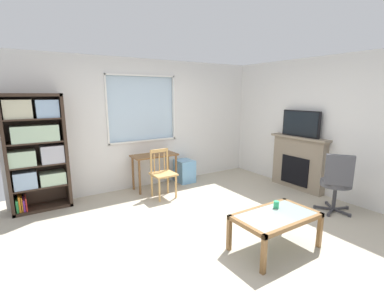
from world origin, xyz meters
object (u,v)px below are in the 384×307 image
Objects in this scene: plastic_drawer_unit at (185,171)px; office_chair at (337,180)px; fireplace at (298,163)px; desk_under_window at (154,160)px; wooden_chair at (163,173)px; coffee_table at (276,219)px; bookshelf at (36,149)px; tv at (301,124)px; sippy_cup at (276,205)px.

office_chair is at bearing -66.37° from plastic_drawer_unit.
desk_under_window is at bearing 147.54° from fireplace.
wooden_chair reaches higher than plastic_drawer_unit.
fireplace reaches higher than plastic_drawer_unit.
coffee_table is at bearing -98.93° from plastic_drawer_unit.
office_chair reaches higher than coffee_table.
bookshelf is 2.34× the size of tv.
tv is (2.52, -1.05, 0.87)m from wooden_chair.
office_chair is (1.20, -2.73, 0.31)m from plastic_drawer_unit.
office_chair is at bearing 2.53° from sippy_cup.
sippy_cup is (2.49, -2.86, -0.53)m from bookshelf.
wooden_chair reaches higher than coffee_table.
fireplace is 1.17× the size of coffee_table.
tv reaches higher than fireplace.
plastic_drawer_unit is 0.60× the size of tv.
coffee_table is (-2.18, -1.32, -0.15)m from fireplace.
plastic_drawer_unit is at bearing 83.76° from sippy_cup.
tv reaches higher than desk_under_window.
tv is at bearing -43.52° from plastic_drawer_unit.
bookshelf is 2.13× the size of desk_under_window.
fireplace is (4.52, -1.67, -0.49)m from bookshelf.
bookshelf is 1.55× the size of fireplace.
coffee_table is at bearing -84.44° from desk_under_window.
bookshelf is at bearing 145.06° from office_chair.
tv is 0.82× the size of office_chair.
plastic_drawer_unit is 0.40× the size of fireplace.
bookshelf is 4.90m from office_chair.
coffee_table is (0.36, -2.37, -0.07)m from wooden_chair.
desk_under_window is at bearing 125.83° from office_chair.
fireplace is 1.24× the size of office_chair.
plastic_drawer_unit is 5.44× the size of sippy_cup.
fireplace reaches higher than office_chair.
plastic_drawer_unit is at bearing 136.79° from fireplace.
plastic_drawer_unit is at bearing 136.48° from tv.
wooden_chair is 0.73× the size of fireplace.
plastic_drawer_unit is 0.46× the size of coffee_table.
sippy_cup is (-2.03, -1.18, -0.04)m from fireplace.
plastic_drawer_unit is 2.83m from sippy_cup.
wooden_chair is 10.00× the size of sippy_cup.
plastic_drawer_unit is (0.74, 0.05, -0.35)m from desk_under_window.
tv is 2.48m from sippy_cup.
coffee_table is (0.28, -2.89, -0.20)m from desk_under_window.
coffee_table is at bearing -148.85° from fireplace.
wooden_chair is at bearing 157.51° from fireplace.
office_chair is at bearing -54.17° from desk_under_window.
coffee_table is 0.23m from sippy_cup.
bookshelf reaches higher than wooden_chair.
bookshelf is 2.15m from wooden_chair.
wooden_chair is 0.90× the size of office_chair.
coffee_table is at bearing -173.10° from office_chair.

